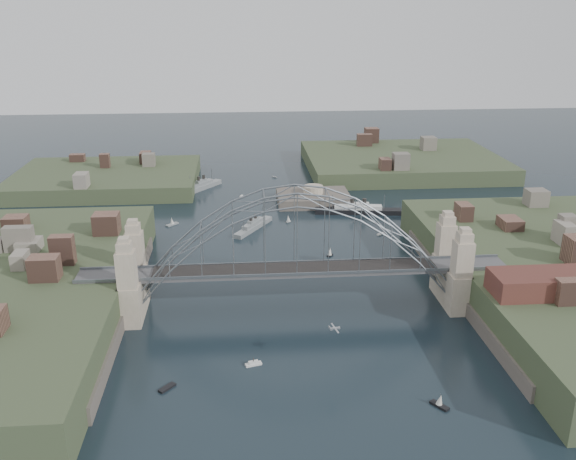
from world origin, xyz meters
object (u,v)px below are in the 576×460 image
at_px(naval_cruiser_near, 253,226).
at_px(naval_cruiser_far, 202,187).
at_px(wharf_shed, 547,283).
at_px(ocean_liner, 358,210).
at_px(bridge, 296,250).
at_px(fort_island, 313,204).

distance_m(naval_cruiser_near, naval_cruiser_far, 43.67).
xyz_separation_m(wharf_shed, ocean_liner, (-20.22, 72.47, -9.05)).
relative_size(bridge, naval_cruiser_far, 5.16).
relative_size(naval_cruiser_near, ocean_liner, 0.64).
bearing_deg(naval_cruiser_far, bridge, -75.32).
height_order(fort_island, ocean_liner, ocean_liner).
distance_m(bridge, wharf_shed, 46.23).
xyz_separation_m(fort_island, naval_cruiser_near, (-19.05, -22.73, 1.15)).
relative_size(wharf_shed, naval_cruiser_near, 1.24).
bearing_deg(bridge, fort_island, 80.27).
bearing_deg(fort_island, naval_cruiser_near, -129.97).
relative_size(bridge, wharf_shed, 4.20).
height_order(bridge, ocean_liner, bridge).
xyz_separation_m(fort_island, ocean_liner, (11.78, -11.53, 1.29)).
xyz_separation_m(fort_island, naval_cruiser_far, (-35.02, 17.92, 1.31)).
bearing_deg(naval_cruiser_near, naval_cruiser_far, 111.45).
bearing_deg(naval_cruiser_far, fort_island, -27.09).
xyz_separation_m(bridge, ocean_liner, (23.78, 58.47, -11.37)).
distance_m(fort_island, naval_cruiser_near, 29.68).
bearing_deg(fort_island, ocean_liner, -44.39).
bearing_deg(naval_cruiser_near, fort_island, 50.03).
distance_m(bridge, naval_cruiser_far, 91.59).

